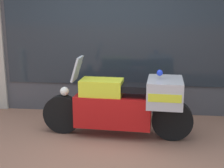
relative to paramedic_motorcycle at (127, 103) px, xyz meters
The scene contains 4 objects.
ground_plane 0.93m from the paramedic_motorcycle, 119.08° to the right, with size 60.00×60.00×0.00m, color #8E604C.
shop_building 2.10m from the paramedic_motorcycle, 117.98° to the left, with size 5.51×0.55×3.97m.
window_display 1.37m from the paramedic_motorcycle, 93.83° to the left, with size 4.36×0.30×1.98m.
paramedic_motorcycle is the anchor object (origin of this frame).
Camera 1 is at (0.66, -3.82, 1.91)m, focal length 50.00 mm.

